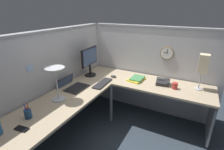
# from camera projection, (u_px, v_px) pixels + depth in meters

# --- Properties ---
(ground_plane) EXTENTS (6.80, 6.80, 0.00)m
(ground_plane) POSITION_uv_depth(u_px,v_px,m) (115.00, 129.00, 2.76)
(ground_plane) COLOR #2D3842
(cubicle_wall_back) EXTENTS (2.57, 0.12, 1.58)m
(cubicle_wall_back) POSITION_uv_depth(u_px,v_px,m) (54.00, 83.00, 2.54)
(cubicle_wall_back) COLOR #B2B2B7
(cubicle_wall_back) RESTS_ON ground
(cubicle_wall_right) EXTENTS (0.12, 2.37, 1.58)m
(cubicle_wall_right) POSITION_uv_depth(u_px,v_px,m) (149.00, 70.00, 3.07)
(cubicle_wall_right) COLOR #B2B2B7
(cubicle_wall_right) RESTS_ON ground
(desk) EXTENTS (2.35, 2.15, 0.73)m
(desk) POSITION_uv_depth(u_px,v_px,m) (114.00, 100.00, 2.39)
(desk) COLOR tan
(desk) RESTS_ON ground
(monitor) EXTENTS (0.46, 0.20, 0.50)m
(monitor) POSITION_uv_depth(u_px,v_px,m) (90.00, 60.00, 2.88)
(monitor) COLOR black
(monitor) RESTS_ON desk
(laptop) EXTENTS (0.34, 0.38, 0.22)m
(laptop) POSITION_uv_depth(u_px,v_px,m) (72.00, 86.00, 2.54)
(laptop) COLOR #232326
(laptop) RESTS_ON desk
(keyboard) EXTENTS (0.43, 0.16, 0.02)m
(keyboard) POSITION_uv_depth(u_px,v_px,m) (103.00, 83.00, 2.65)
(keyboard) COLOR #232326
(keyboard) RESTS_ON desk
(computer_mouse) EXTENTS (0.06, 0.10, 0.03)m
(computer_mouse) POSITION_uv_depth(u_px,v_px,m) (113.00, 76.00, 2.91)
(computer_mouse) COLOR #232326
(computer_mouse) RESTS_ON desk
(desk_lamp_dome) EXTENTS (0.24, 0.24, 0.44)m
(desk_lamp_dome) POSITION_uv_depth(u_px,v_px,m) (56.00, 74.00, 2.07)
(desk_lamp_dome) COLOR #B7BABF
(desk_lamp_dome) RESTS_ON desk
(pen_cup) EXTENTS (0.08, 0.08, 0.18)m
(pen_cup) POSITION_uv_depth(u_px,v_px,m) (28.00, 114.00, 1.81)
(pen_cup) COLOR navy
(pen_cup) RESTS_ON desk
(cell_phone) EXTENTS (0.08, 0.15, 0.01)m
(cell_phone) POSITION_uv_depth(u_px,v_px,m) (22.00, 129.00, 1.66)
(cell_phone) COLOR black
(cell_phone) RESTS_ON desk
(office_phone) EXTENTS (0.21, 0.23, 0.11)m
(office_phone) POSITION_uv_depth(u_px,v_px,m) (163.00, 82.00, 2.62)
(office_phone) COLOR #232326
(office_phone) RESTS_ON desk
(book_stack) EXTENTS (0.31, 0.26, 0.04)m
(book_stack) POSITION_uv_depth(u_px,v_px,m) (137.00, 79.00, 2.79)
(book_stack) COLOR yellow
(book_stack) RESTS_ON desk
(desk_lamp_paper) EXTENTS (0.13, 0.13, 0.53)m
(desk_lamp_paper) POSITION_uv_depth(u_px,v_px,m) (203.00, 65.00, 2.34)
(desk_lamp_paper) COLOR #B7BABF
(desk_lamp_paper) RESTS_ON desk
(coffee_mug) EXTENTS (0.08, 0.08, 0.10)m
(coffee_mug) POSITION_uv_depth(u_px,v_px,m) (175.00, 86.00, 2.48)
(coffee_mug) COLOR #B2332D
(coffee_mug) RESTS_ON desk
(wall_clock) EXTENTS (0.04, 0.22, 0.22)m
(wall_clock) POSITION_uv_depth(u_px,v_px,m) (167.00, 53.00, 2.77)
(wall_clock) COLOR olive
(pinned_note_leftmost) EXTENTS (0.09, 0.00, 0.08)m
(pinned_note_leftmost) POSITION_uv_depth(u_px,v_px,m) (30.00, 68.00, 2.07)
(pinned_note_leftmost) COLOR #99B7E5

